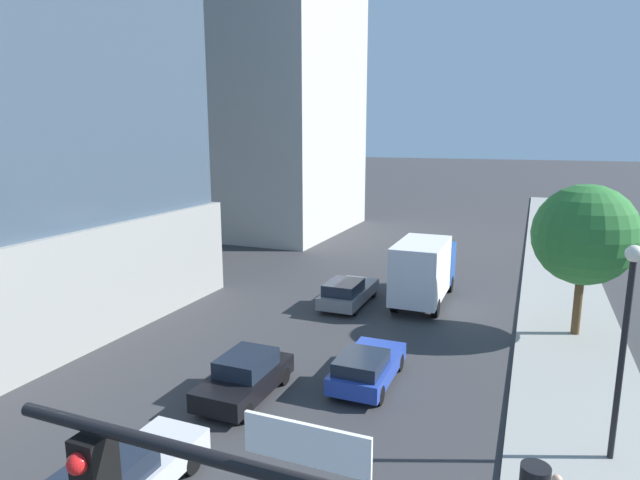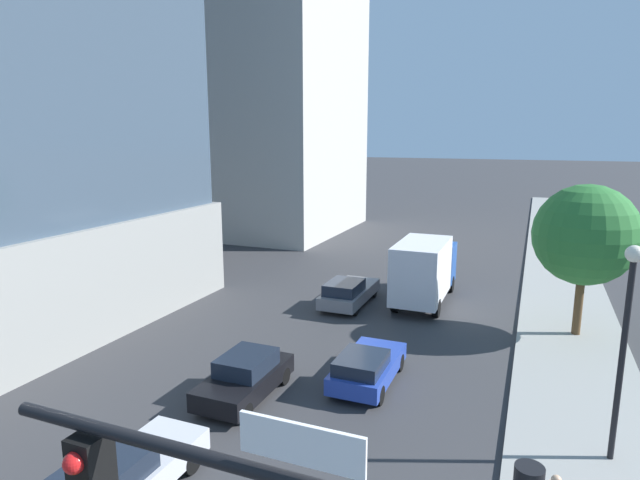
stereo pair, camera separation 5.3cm
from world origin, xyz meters
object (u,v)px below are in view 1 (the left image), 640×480
construction_building (267,42)px  car_black (245,377)px  street_lamp (626,323)px  car_gray (348,292)px  car_silver (121,480)px  street_tree (585,235)px  box_truck (424,268)px  car_blue (367,367)px

construction_building → car_black: (14.26, -29.40, -16.05)m
street_lamp → car_gray: (-11.08, 10.12, -3.31)m
street_lamp → car_black: (-11.08, -0.51, -3.29)m
construction_building → car_silver: size_ratio=8.73×
street_tree → box_truck: size_ratio=1.00×
box_truck → car_silver: bearing=-101.0°
construction_building → street_lamp: size_ratio=6.85×
car_silver → box_truck: 18.75m
construction_building → street_tree: construction_building is taller
car_gray → car_black: (0.00, -10.63, 0.02)m
car_gray → box_truck: box_truck is taller
car_gray → car_black: size_ratio=1.18×
street_tree → car_gray: (-10.77, 0.38, -3.88)m
street_lamp → street_tree: (-0.32, 9.74, 0.57)m
construction_building → car_silver: bearing=-68.0°
car_gray → box_truck: size_ratio=0.71×
street_lamp → car_blue: street_lamp is taller
car_silver → street_tree: bearing=56.3°
car_silver → car_black: (0.00, 5.88, -0.00)m
construction_building → street_tree: (25.03, -19.15, -12.18)m
car_silver → car_black: size_ratio=1.16×
car_silver → car_gray: (-0.00, 16.50, -0.02)m
street_tree → car_black: size_ratio=1.65×
car_black → box_truck: (3.56, 12.49, 1.16)m
street_tree → car_silver: bearing=-123.7°
car_black → car_silver: bearing=-90.0°
car_blue → box_truck: bearing=90.0°
car_silver → car_blue: (3.56, 8.28, -0.05)m
construction_building → street_lamp: bearing=-48.7°
street_lamp → car_silver: street_lamp is taller
car_silver → car_gray: bearing=90.0°
construction_building → box_truck: (17.83, -16.90, -14.89)m
street_lamp → car_black: size_ratio=1.48×
construction_building → street_tree: size_ratio=6.13×
box_truck → car_blue: bearing=-90.0°
street_tree → box_truck: (-7.20, 2.25, -2.71)m
street_lamp → car_blue: size_ratio=1.46×
car_silver → car_gray: 16.50m
street_lamp → car_gray: 15.37m
car_blue → car_gray: size_ratio=0.86×
car_silver → car_black: bearing=90.0°
street_lamp → box_truck: 14.31m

